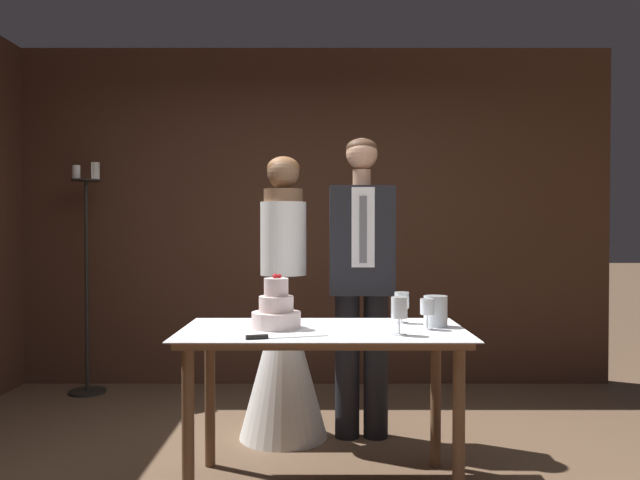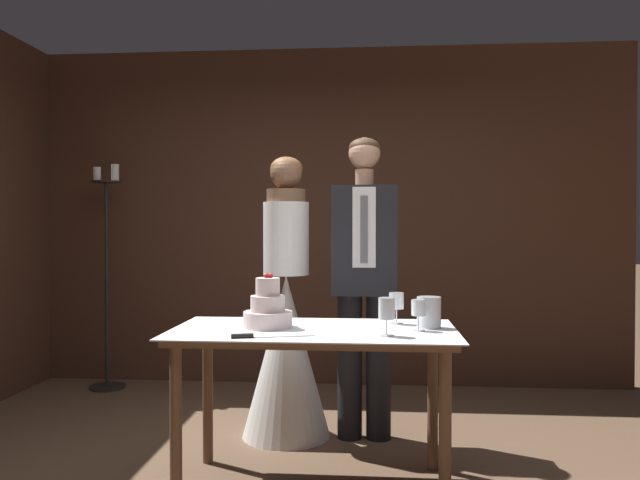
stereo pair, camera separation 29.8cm
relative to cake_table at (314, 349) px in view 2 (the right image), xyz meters
name	(u,v)px [view 2 (the right image)]	position (x,y,z in m)	size (l,w,h in m)	color
wall_back	(324,217)	(-0.11, 2.11, 0.69)	(4.93, 0.12, 2.75)	#472B1E
cake_table	(314,349)	(0.00, 0.00, 0.00)	(1.39, 0.74, 0.79)	brown
tiered_cake	(268,310)	(-0.23, 0.02, 0.19)	(0.24, 0.24, 0.27)	beige
cake_knife	(257,336)	(-0.23, -0.27, 0.11)	(0.37, 0.12, 0.02)	silver
wine_glass_near	(418,309)	(0.51, -0.02, 0.20)	(0.07, 0.07, 0.15)	silver
wine_glass_middle	(387,309)	(0.35, -0.18, 0.22)	(0.08, 0.08, 0.18)	silver
wine_glass_far	(396,303)	(0.41, 0.19, 0.21)	(0.08, 0.08, 0.16)	silver
hurricane_candle	(429,313)	(0.57, 0.08, 0.17)	(0.12, 0.12, 0.15)	silver
bride	(286,334)	(-0.24, 0.74, -0.06)	(0.54, 0.54, 1.72)	white
groom	(364,274)	(0.24, 0.74, 0.31)	(0.39, 0.25, 1.83)	black
candle_stand	(107,286)	(-1.82, 1.76, 0.13)	(0.28, 0.28, 1.79)	black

